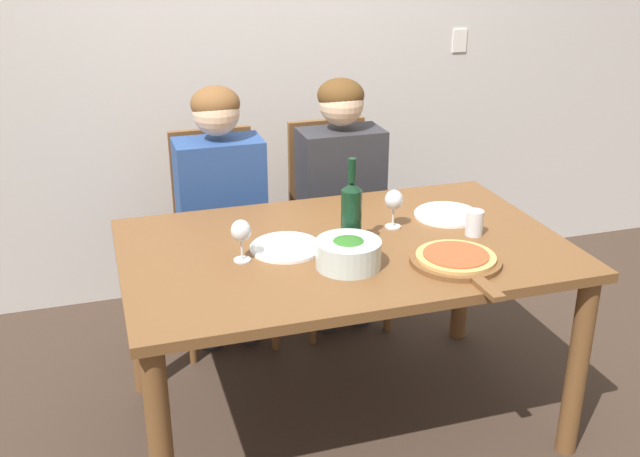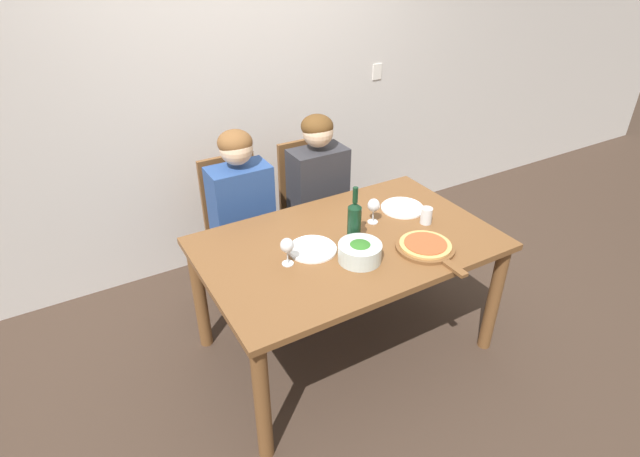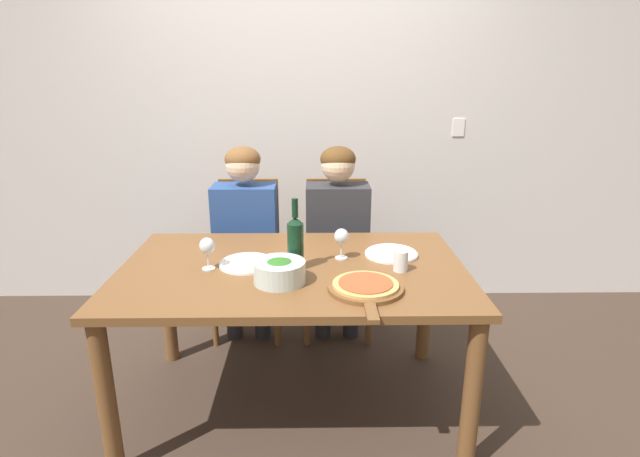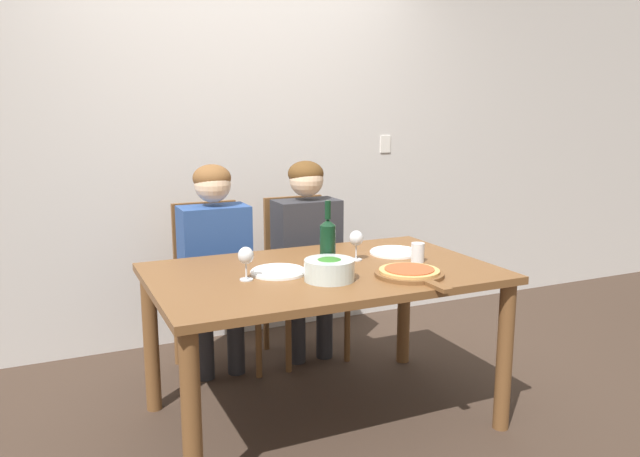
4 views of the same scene
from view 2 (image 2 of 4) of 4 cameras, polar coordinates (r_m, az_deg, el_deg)
name	(u,v)px [view 2 (image 2 of 4)]	position (r m, az deg, el deg)	size (l,w,h in m)	color
ground_plane	(345,344)	(3.18, 2.85, -13.00)	(40.00, 40.00, 0.00)	#3D2D23
back_wall	(244,76)	(3.58, -8.69, 16.86)	(10.00, 0.06, 2.70)	silver
dining_table	(348,256)	(2.77, 3.20, -3.21)	(1.59, 1.00, 0.76)	brown
chair_left	(238,226)	(3.38, -9.36, 0.26)	(0.42, 0.42, 0.97)	brown
chair_right	(311,206)	(3.58, -1.04, 2.58)	(0.42, 0.42, 0.97)	brown
person_woman	(242,205)	(3.18, -8.89, 2.69)	(0.47, 0.51, 1.20)	#28282D
person_man	(319,185)	(3.39, -0.09, 4.98)	(0.47, 0.51, 1.20)	#28282D
wine_bottle	(354,222)	(2.63, 3.94, 0.79)	(0.07, 0.07, 0.33)	black
broccoli_bowl	(360,252)	(2.54, 4.58, -2.68)	(0.22, 0.22, 0.10)	silver
dinner_plate_left	(312,249)	(2.63, -0.88, -2.32)	(0.26, 0.26, 0.02)	white
dinner_plate_right	(402,208)	(3.05, 9.41, 2.38)	(0.26, 0.26, 0.02)	white
pizza_on_board	(426,247)	(2.69, 12.04, -2.05)	(0.31, 0.45, 0.04)	brown
wine_glass_left	(287,247)	(2.47, -3.78, -2.09)	(0.07, 0.07, 0.15)	silver
wine_glass_right	(374,206)	(2.84, 6.15, 2.53)	(0.07, 0.07, 0.15)	silver
water_tumbler	(426,216)	(2.91, 12.06, 1.45)	(0.07, 0.07, 0.10)	silver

